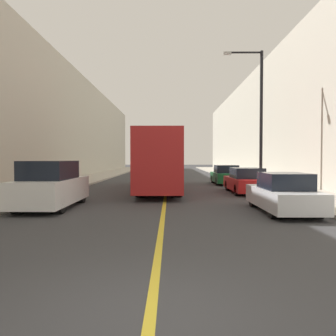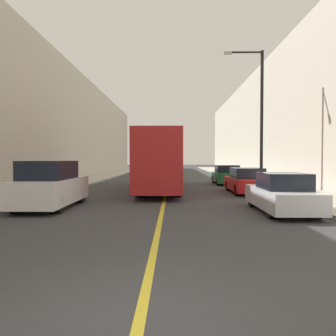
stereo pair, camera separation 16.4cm
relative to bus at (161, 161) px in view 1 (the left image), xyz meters
The scene contains 12 objects.
ground_plane 17.13m from the bus, 88.87° to the right, with size 200.00×200.00×0.00m, color #38383A.
sidewalk_left 14.97m from the bus, 119.16° to the left, with size 3.59×72.00×0.14m, color #B2AA9E.
sidewalk_right 15.30m from the bus, 58.63° to the left, with size 3.59×72.00×0.14m, color #B2AA9E.
building_row_left 17.43m from the bus, 130.38° to the left, with size 4.00×72.00×11.19m, color #B7B2A3.
building_row_right 17.91m from the bus, 47.94° to the left, with size 4.00×72.00×11.63m, color #B7B2A3.
road_center_line 13.11m from the bus, 88.52° to the left, with size 0.16×72.00×0.01m, color gold.
bus is the anchor object (origin of this frame).
parked_suv_left 8.86m from the bus, 119.18° to the right, with size 1.89×4.68×1.94m.
car_right_near 10.08m from the bus, 61.02° to the right, with size 1.77×4.31×1.50m.
car_right_mid 5.51m from the bus, 19.75° to the right, with size 1.86×4.76×1.48m.
car_right_far 6.95m from the bus, 43.41° to the left, with size 1.89×4.30×1.51m.
street_lamp_right 6.98m from the bus, ahead, with size 2.55×0.24×8.72m.
Camera 1 is at (0.26, -4.04, 2.04)m, focal length 35.00 mm.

